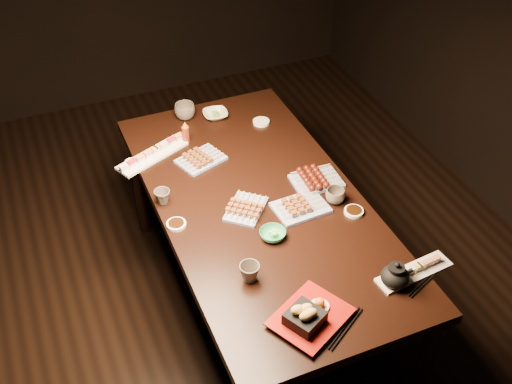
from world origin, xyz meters
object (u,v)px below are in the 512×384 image
Objects in this scene: tempura_tray at (311,311)px; teacup_far_right at (185,111)px; yakitori_plate_left at (201,156)px; dining_table at (260,259)px; edamame_bowl_green at (273,234)px; teacup_mid_right at (335,196)px; sushi_platter_near at (415,270)px; yakitori_plate_center at (246,206)px; teapot at (395,274)px; teacup_near_left at (250,272)px; teacup_far_left at (162,197)px; yakitori_plate_right at (301,204)px; condiment_bottle at (185,132)px; edamame_bowl_cream at (215,115)px; sushi_platter_far at (152,153)px.

teacup_far_right is (-0.01, 1.49, -0.01)m from tempura_tray.
dining_table is at bearing -88.79° from yakitori_plate_left.
teacup_mid_right reaches higher than edamame_bowl_green.
yakitori_plate_center reaches higher than sushi_platter_near.
teapot reaches higher than sushi_platter_near.
teacup_near_left is 0.62m from teacup_far_left.
tempura_tray is 0.31m from teacup_near_left.
yakitori_plate_right is 2.15× the size of teacup_far_right.
dining_table is at bearing 118.86° from teapot.
sushi_platter_near is 1.35m from condiment_bottle.
teacup_far_right reaches higher than yakitori_plate_left.
teacup_far_left reaches higher than yakitori_plate_right.
edamame_bowl_cream is at bearing 36.01° from condiment_bottle.
teapot is at bearing -51.98° from edamame_bowl_green.
teacup_far_left reaches higher than yakitori_plate_left.
yakitori_plate_left is 1.92× the size of edamame_bowl_green.
sushi_platter_far reaches higher than edamame_bowl_green.
condiment_bottle is at bearing 123.78° from teacup_mid_right.
teapot is at bearing -22.07° from tempura_tray.
edamame_bowl_green is at bearing -163.53° from teacup_mid_right.
sushi_platter_far is at bearing 98.15° from teacup_near_left.
teacup_near_left is at bearing -72.40° from teacup_far_left.
yakitori_plate_left is 1.15m from teapot.
teacup_far_left reaches higher than edamame_bowl_cream.
teacup_far_left reaches higher than sushi_platter_near.
teacup_mid_right is at bearing 27.31° from tempura_tray.
dining_table is at bearing -82.74° from teacup_far_right.
yakitori_plate_center is 0.38m from teacup_far_left.
yakitori_plate_left reaches higher than edamame_bowl_green.
edamame_bowl_cream is 1.45m from tempura_tray.
teacup_far_right is (-0.10, 0.79, 0.42)m from dining_table.
tempura_tray is at bearing -125.64° from teacup_mid_right.
edamame_bowl_cream is (0.41, 0.22, -0.01)m from sushi_platter_far.
yakitori_plate_left reaches higher than dining_table.
edamame_bowl_cream is 1.20× the size of teacup_far_right.
teacup_far_left is 0.55× the size of teapot.
teacup_far_right reaches higher than dining_table.
yakitori_plate_center is at bearing -88.70° from teacup_far_right.
edamame_bowl_green reaches higher than edamame_bowl_cream.
sushi_platter_far is 2.94× the size of edamame_bowl_cream.
condiment_bottle is (0.25, 0.42, 0.03)m from teacup_far_left.
teacup_far_right is 0.92× the size of condiment_bottle.
dining_table is 0.59m from yakitori_plate_left.
tempura_tray is at bearing -86.81° from condiment_bottle.
yakitori_plate_right is 1.08× the size of yakitori_plate_left.
dining_table is 13.41× the size of teapot.
edamame_bowl_cream is at bearing 57.19° from tempura_tray.
teapot reaches higher than sushi_platter_far.
edamame_bowl_cream is at bearing 106.68° from teacup_mid_right.
tempura_tray is (0.27, -1.22, 0.03)m from sushi_platter_far.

